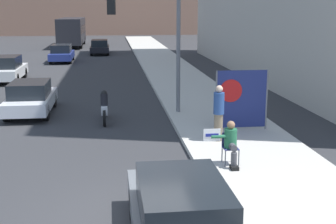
{
  "coord_description": "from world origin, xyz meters",
  "views": [
    {
      "loc": [
        -0.33,
        -8.9,
        4.33
      ],
      "look_at": [
        1.35,
        4.71,
        1.25
      ],
      "focal_mm": 50.0,
      "sensor_mm": 36.0,
      "label": 1
    }
  ],
  "objects_px": {
    "traffic_light_pole": "(152,27)",
    "car_on_road_midblock": "(6,69)",
    "jogger_on_sidewalk": "(219,113)",
    "parked_car_curbside": "(181,216)",
    "seated_protester": "(230,142)",
    "protest_banner": "(241,99)",
    "car_on_road_distant": "(62,53)",
    "car_on_road_nearest": "(31,98)",
    "motorcycle_on_road": "(104,108)",
    "car_on_road_far_lane": "(100,47)",
    "city_bus_on_road": "(72,30)"
  },
  "relations": [
    {
      "from": "traffic_light_pole",
      "to": "car_on_road_midblock",
      "type": "bearing_deg",
      "value": 128.03
    },
    {
      "from": "jogger_on_sidewalk",
      "to": "parked_car_curbside",
      "type": "relative_size",
      "value": 0.39
    },
    {
      "from": "seated_protester",
      "to": "protest_banner",
      "type": "distance_m",
      "value": 3.8
    },
    {
      "from": "car_on_road_midblock",
      "to": "jogger_on_sidewalk",
      "type": "bearing_deg",
      "value": -56.71
    },
    {
      "from": "car_on_road_distant",
      "to": "jogger_on_sidewalk",
      "type": "bearing_deg",
      "value": -73.41
    },
    {
      "from": "seated_protester",
      "to": "car_on_road_distant",
      "type": "distance_m",
      "value": 27.55
    },
    {
      "from": "protest_banner",
      "to": "traffic_light_pole",
      "type": "bearing_deg",
      "value": 129.75
    },
    {
      "from": "protest_banner",
      "to": "car_on_road_midblock",
      "type": "xyz_separation_m",
      "value": [
        -10.56,
        13.29,
        -0.51
      ]
    },
    {
      "from": "car_on_road_nearest",
      "to": "car_on_road_distant",
      "type": "xyz_separation_m",
      "value": [
        -0.57,
        18.93,
        0.02
      ]
    },
    {
      "from": "traffic_light_pole",
      "to": "car_on_road_midblock",
      "type": "distance_m",
      "value": 12.95
    },
    {
      "from": "jogger_on_sidewalk",
      "to": "parked_car_curbside",
      "type": "xyz_separation_m",
      "value": [
        -2.18,
        -6.5,
        -0.37
      ]
    },
    {
      "from": "traffic_light_pole",
      "to": "car_on_road_nearest",
      "type": "height_order",
      "value": "traffic_light_pole"
    },
    {
      "from": "parked_car_curbside",
      "to": "motorcycle_on_road",
      "type": "relative_size",
      "value": 2.14
    },
    {
      "from": "jogger_on_sidewalk",
      "to": "car_on_road_nearest",
      "type": "distance_m",
      "value": 8.55
    },
    {
      "from": "seated_protester",
      "to": "parked_car_curbside",
      "type": "xyz_separation_m",
      "value": [
        -1.96,
        -4.12,
        -0.1
      ]
    },
    {
      "from": "motorcycle_on_road",
      "to": "traffic_light_pole",
      "type": "bearing_deg",
      "value": 23.99
    },
    {
      "from": "car_on_road_distant",
      "to": "traffic_light_pole",
      "type": "bearing_deg",
      "value": -74.41
    },
    {
      "from": "motorcycle_on_road",
      "to": "parked_car_curbside",
      "type": "bearing_deg",
      "value": -81.84
    },
    {
      "from": "traffic_light_pole",
      "to": "car_on_road_far_lane",
      "type": "xyz_separation_m",
      "value": [
        -2.61,
        25.91,
        -2.88
      ]
    },
    {
      "from": "parked_car_curbside",
      "to": "city_bus_on_road",
      "type": "xyz_separation_m",
      "value": [
        -5.38,
        46.38,
        1.1
      ]
    },
    {
      "from": "parked_car_curbside",
      "to": "car_on_road_distant",
      "type": "relative_size",
      "value": 1.05
    },
    {
      "from": "car_on_road_midblock",
      "to": "car_on_road_distant",
      "type": "distance_m",
      "value": 10.06
    },
    {
      "from": "traffic_light_pole",
      "to": "parked_car_curbside",
      "type": "relative_size",
      "value": 1.11
    },
    {
      "from": "jogger_on_sidewalk",
      "to": "city_bus_on_road",
      "type": "bearing_deg",
      "value": -55.95
    },
    {
      "from": "car_on_road_far_lane",
      "to": "city_bus_on_road",
      "type": "height_order",
      "value": "city_bus_on_road"
    },
    {
      "from": "motorcycle_on_road",
      "to": "protest_banner",
      "type": "bearing_deg",
      "value": -27.83
    },
    {
      "from": "car_on_road_nearest",
      "to": "car_on_road_far_lane",
      "type": "relative_size",
      "value": 0.93
    },
    {
      "from": "seated_protester",
      "to": "traffic_light_pole",
      "type": "xyz_separation_m",
      "value": [
        -1.49,
        6.89,
        2.76
      ]
    },
    {
      "from": "car_on_road_distant",
      "to": "seated_protester",
      "type": "bearing_deg",
      "value": -75.27
    },
    {
      "from": "jogger_on_sidewalk",
      "to": "car_on_road_distant",
      "type": "distance_m",
      "value": 25.33
    },
    {
      "from": "parked_car_curbside",
      "to": "city_bus_on_road",
      "type": "bearing_deg",
      "value": 96.62
    },
    {
      "from": "jogger_on_sidewalk",
      "to": "city_bus_on_road",
      "type": "height_order",
      "value": "city_bus_on_road"
    },
    {
      "from": "parked_car_curbside",
      "to": "car_on_road_far_lane",
      "type": "bearing_deg",
      "value": 93.32
    },
    {
      "from": "traffic_light_pole",
      "to": "parked_car_curbside",
      "type": "bearing_deg",
      "value": -92.42
    },
    {
      "from": "protest_banner",
      "to": "car_on_road_nearest",
      "type": "height_order",
      "value": "protest_banner"
    },
    {
      "from": "parked_car_curbside",
      "to": "car_on_road_distant",
      "type": "distance_m",
      "value": 31.18
    },
    {
      "from": "parked_car_curbside",
      "to": "car_on_road_nearest",
      "type": "distance_m",
      "value": 12.66
    },
    {
      "from": "jogger_on_sidewalk",
      "to": "seated_protester",
      "type": "bearing_deg",
      "value": 107.93
    },
    {
      "from": "protest_banner",
      "to": "city_bus_on_road",
      "type": "xyz_separation_m",
      "value": [
        -8.62,
        38.7,
        0.54
      ]
    },
    {
      "from": "car_on_road_midblock",
      "to": "city_bus_on_road",
      "type": "xyz_separation_m",
      "value": [
        1.94,
        25.41,
        1.05
      ]
    },
    {
      "from": "jogger_on_sidewalk",
      "to": "car_on_road_nearest",
      "type": "height_order",
      "value": "jogger_on_sidewalk"
    },
    {
      "from": "protest_banner",
      "to": "city_bus_on_road",
      "type": "relative_size",
      "value": 0.21
    },
    {
      "from": "car_on_road_nearest",
      "to": "car_on_road_midblock",
      "type": "relative_size",
      "value": 0.95
    },
    {
      "from": "car_on_road_nearest",
      "to": "city_bus_on_road",
      "type": "bearing_deg",
      "value": 91.5
    },
    {
      "from": "seated_protester",
      "to": "protest_banner",
      "type": "relative_size",
      "value": 0.58
    },
    {
      "from": "car_on_road_nearest",
      "to": "car_on_road_distant",
      "type": "distance_m",
      "value": 18.94
    },
    {
      "from": "parked_car_curbside",
      "to": "car_on_road_nearest",
      "type": "bearing_deg",
      "value": 110.73
    },
    {
      "from": "jogger_on_sidewalk",
      "to": "car_on_road_midblock",
      "type": "distance_m",
      "value": 17.32
    },
    {
      "from": "jogger_on_sidewalk",
      "to": "car_on_road_far_lane",
      "type": "height_order",
      "value": "jogger_on_sidewalk"
    },
    {
      "from": "parked_car_curbside",
      "to": "car_on_road_midblock",
      "type": "height_order",
      "value": "car_on_road_midblock"
    }
  ]
}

